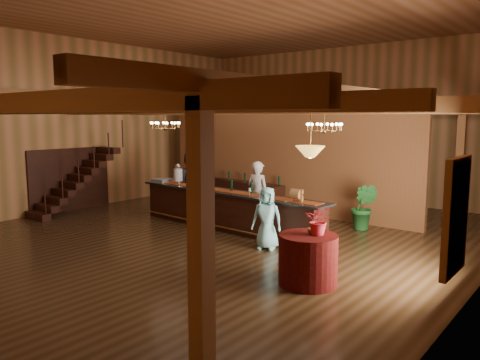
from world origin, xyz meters
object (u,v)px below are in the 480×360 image
Objects in this scene: staff_second at (189,183)px; chandelier_left at (165,125)px; guest at (267,218)px; bartender at (258,194)px; floor_plant at (364,207)px; chandelier_right at (324,127)px; pendant_lamp at (310,151)px; beverage_dispenser at (178,174)px; round_table at (308,260)px; backbar_shelf at (245,194)px; raffle_drum at (296,194)px; tasting_bar at (227,210)px.

chandelier_left is at bearing 73.80° from staff_second.
guest is (4.17, -1.69, -0.24)m from staff_second.
floor_plant is (2.38, 1.51, -0.28)m from bartender.
chandelier_right is 2.71m from pendant_lamp.
bartender is 1.27× the size of guest.
beverage_dispenser reaches higher than guest.
beverage_dispenser is 0.42× the size of guest.
chandelier_right is 2.96m from floor_plant.
round_table is at bearing -90.00° from pendant_lamp.
chandelier_right reaches higher than backbar_shelf.
staff_second is at bearing 105.84° from beverage_dispenser.
chandelier_right reaches higher than bartender.
bartender is (-1.75, 0.86, -0.30)m from raffle_drum.
backbar_shelf is at bearing 174.16° from floor_plant.
floor_plant is at bearing 22.22° from beverage_dispenser.
chandelier_right is at bearing 113.55° from pendant_lamp.
chandelier_right is at bearing -21.66° from backbar_shelf.
raffle_drum is 1.68m from chandelier_right.
floor_plant is at bearing 75.09° from raffle_drum.
chandelier_right is 0.44× the size of bartender.
chandelier_right is at bearing 34.19° from guest.
chandelier_right reaches higher than round_table.
chandelier_right reaches higher than guest.
raffle_drum is 0.32× the size of round_table.
chandelier_left is 5.74m from pendant_lamp.
chandelier_right is 2.46m from guest.
raffle_drum reaches higher than round_table.
floor_plant is (0.96, 3.09, -0.09)m from guest.
guest is at bearing 143.65° from pendant_lamp.
tasting_bar is 5.89× the size of round_table.
staff_second is (-4.50, 0.98, -0.25)m from raffle_drum.
pendant_lamp is at bearing -54.19° from guest.
pendant_lamp is at bearing -27.45° from tasting_bar.
bartender is (2.00, -1.96, 0.47)m from backbar_shelf.
pendant_lamp is 4.92m from floor_plant.
floor_plant is (4.55, 2.86, -2.15)m from chandelier_left.
chandelier_left and pendant_lamp have the same top height.
chandelier_left is (0.41, -0.84, 1.46)m from beverage_dispenser.
chandelier_left is at bearing -84.24° from backbar_shelf.
guest is (-0.83, -1.06, -2.06)m from chandelier_right.
bartender is at bearing 167.10° from chandelier_right.
round_table is 0.84× the size of floor_plant.
raffle_drum is at bearing -104.91° from floor_plant.
chandelier_left is at bearing -147.81° from floor_plant.
beverage_dispenser is 0.57× the size of round_table.
bartender is at bearing 138.12° from pendant_lamp.
pendant_lamp is 0.72× the size of floor_plant.
backbar_shelf is 1.64× the size of staff_second.
guest is (3.58, -0.23, -2.06)m from chandelier_left.
staff_second is at bearing 163.70° from tasting_bar.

